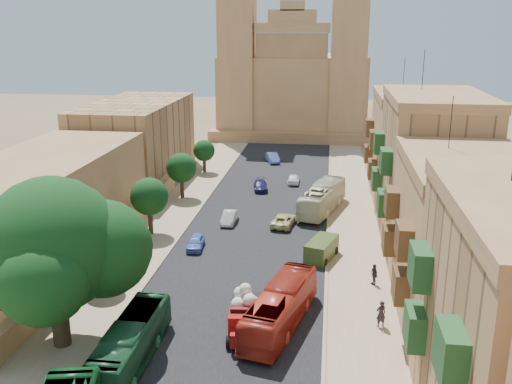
% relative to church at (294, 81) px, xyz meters
% --- Properties ---
extents(road_surface, '(14.00, 140.00, 0.01)m').
position_rel_church_xyz_m(road_surface, '(0.00, -48.61, -9.51)').
color(road_surface, black).
rests_on(road_surface, ground).
extents(sidewalk_east, '(5.00, 140.00, 0.01)m').
position_rel_church_xyz_m(sidewalk_east, '(9.50, -48.61, -9.51)').
color(sidewalk_east, '#9B8366').
rests_on(sidewalk_east, ground).
extents(sidewalk_west, '(5.00, 140.00, 0.01)m').
position_rel_church_xyz_m(sidewalk_west, '(-9.50, -48.61, -9.51)').
color(sidewalk_west, '#9B8366').
rests_on(sidewalk_west, ground).
extents(kerb_east, '(0.25, 140.00, 0.12)m').
position_rel_church_xyz_m(kerb_east, '(7.00, -48.61, -9.46)').
color(kerb_east, '#9B8366').
rests_on(kerb_east, ground).
extents(kerb_west, '(0.25, 140.00, 0.12)m').
position_rel_church_xyz_m(kerb_west, '(-7.00, -48.61, -9.46)').
color(kerb_west, '#9B8366').
rests_on(kerb_west, ground).
extents(townhouse_b, '(9.00, 14.00, 14.90)m').
position_rel_church_xyz_m(townhouse_b, '(15.95, -67.61, -3.86)').
color(townhouse_b, '#A6784B').
rests_on(townhouse_b, ground).
extents(townhouse_c, '(9.00, 14.00, 17.40)m').
position_rel_church_xyz_m(townhouse_c, '(15.95, -53.61, -2.61)').
color(townhouse_c, '#B18050').
rests_on(townhouse_c, ground).
extents(townhouse_d, '(9.00, 14.00, 15.90)m').
position_rel_church_xyz_m(townhouse_d, '(15.95, -39.61, -3.36)').
color(townhouse_d, '#A6784B').
rests_on(townhouse_d, ground).
extents(west_wall, '(1.00, 40.00, 1.80)m').
position_rel_church_xyz_m(west_wall, '(-12.50, -58.61, -8.62)').
color(west_wall, '#A6784B').
rests_on(west_wall, ground).
extents(west_building_low, '(10.00, 28.00, 8.40)m').
position_rel_church_xyz_m(west_building_low, '(-18.00, -60.61, -5.32)').
color(west_building_low, olive).
rests_on(west_building_low, ground).
extents(west_building_mid, '(10.00, 22.00, 10.00)m').
position_rel_church_xyz_m(west_building_mid, '(-18.00, -34.61, -4.52)').
color(west_building_mid, '#B18050').
rests_on(west_building_mid, ground).
extents(church, '(28.00, 22.50, 36.30)m').
position_rel_church_xyz_m(church, '(0.00, 0.00, 0.00)').
color(church, '#A6784B').
rests_on(church, ground).
extents(ficus_tree, '(10.95, 10.08, 10.95)m').
position_rel_church_xyz_m(ficus_tree, '(-9.40, -74.61, -3.04)').
color(ficus_tree, '#332619').
rests_on(ficus_tree, ground).
extents(street_tree_a, '(2.93, 2.93, 4.51)m').
position_rel_church_xyz_m(street_tree_a, '(-10.00, -66.61, -6.50)').
color(street_tree_a, '#332619').
rests_on(street_tree_a, ground).
extents(street_tree_b, '(3.63, 3.63, 5.57)m').
position_rel_church_xyz_m(street_tree_b, '(-10.00, -54.61, -5.78)').
color(street_tree_b, '#332619').
rests_on(street_tree_b, ground).
extents(street_tree_c, '(3.47, 3.47, 5.33)m').
position_rel_church_xyz_m(street_tree_c, '(-10.00, -42.61, -5.94)').
color(street_tree_c, '#332619').
rests_on(street_tree_c, ground).
extents(street_tree_d, '(2.92, 2.92, 4.48)m').
position_rel_church_xyz_m(street_tree_d, '(-10.00, -30.61, -6.52)').
color(street_tree_d, '#332619').
rests_on(street_tree_d, ground).
extents(red_truck, '(2.54, 5.47, 3.10)m').
position_rel_church_xyz_m(red_truck, '(1.76, -71.62, -8.15)').
color(red_truck, '#960E0B').
rests_on(red_truck, ground).
extents(olive_pickup, '(3.00, 4.48, 1.71)m').
position_rel_church_xyz_m(olive_pickup, '(6.50, -58.61, -8.68)').
color(olive_pickup, '#374A1C').
rests_on(olive_pickup, ground).
extents(bus_green_north, '(2.33, 9.64, 2.68)m').
position_rel_church_xyz_m(bus_green_north, '(-4.45, -76.10, -8.17)').
color(bus_green_north, '#1E5731').
rests_on(bus_green_north, ground).
extents(bus_red_east, '(4.61, 10.46, 2.84)m').
position_rel_church_xyz_m(bus_red_east, '(4.00, -70.61, -8.10)').
color(bus_red_east, '#AD291B').
rests_on(bus_red_east, ground).
extents(bus_cream_east, '(5.19, 10.94, 2.97)m').
position_rel_church_xyz_m(bus_cream_east, '(6.29, -45.56, -8.03)').
color(bus_cream_east, beige).
rests_on(bus_cream_east, ground).
extents(car_blue_a, '(1.64, 3.52, 1.17)m').
position_rel_church_xyz_m(car_blue_a, '(-4.83, -57.81, -8.93)').
color(car_blue_a, '#5372CA').
rests_on(car_blue_a, ground).
extents(car_white_a, '(1.29, 3.66, 1.20)m').
position_rel_church_xyz_m(car_white_a, '(-3.02, -50.67, -8.91)').
color(car_white_a, beige).
rests_on(car_white_a, ground).
extents(car_cream, '(2.59, 4.52, 1.19)m').
position_rel_church_xyz_m(car_cream, '(2.56, -50.73, -8.92)').
color(car_cream, beige).
rests_on(car_cream, ground).
extents(car_dkblue, '(2.27, 4.18, 1.15)m').
position_rel_church_xyz_m(car_dkblue, '(-1.31, -38.38, -8.94)').
color(car_dkblue, '#17154A').
rests_on(car_dkblue, ground).
extents(car_white_b, '(1.45, 3.56, 1.21)m').
position_rel_church_xyz_m(car_white_b, '(2.48, -34.70, -8.91)').
color(car_white_b, white).
rests_on(car_white_b, ground).
extents(car_blue_b, '(2.68, 4.39, 1.37)m').
position_rel_church_xyz_m(car_blue_b, '(-1.38, -23.50, -8.83)').
color(car_blue_b, '#536AC2').
rests_on(car_blue_b, ground).
extents(pedestrian_a, '(0.82, 0.69, 1.90)m').
position_rel_church_xyz_m(pedestrian_a, '(10.68, -69.77, -8.56)').
color(pedestrian_a, '#26212A').
rests_on(pedestrian_a, ground).
extents(pedestrian_c, '(0.76, 1.08, 1.71)m').
position_rel_church_xyz_m(pedestrian_c, '(10.65, -63.25, -8.66)').
color(pedestrian_c, '#2C2C30').
rests_on(pedestrian_c, ground).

